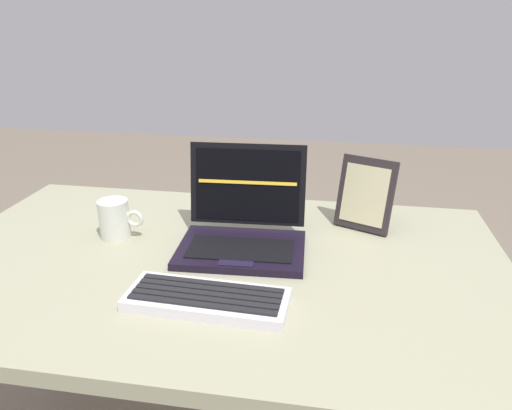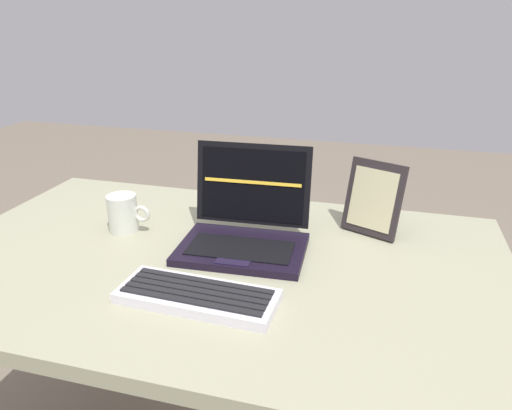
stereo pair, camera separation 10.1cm
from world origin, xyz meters
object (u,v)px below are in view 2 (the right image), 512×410
(photo_frame, at_px, (373,199))
(coffee_mug, at_px, (123,213))
(laptop_front, at_px, (245,228))
(external_keyboard, at_px, (197,296))

(photo_frame, xyz_separation_m, coffee_mug, (-0.62, -0.16, -0.05))
(laptop_front, relative_size, photo_frame, 1.63)
(photo_frame, bearing_deg, coffee_mug, -165.74)
(laptop_front, xyz_separation_m, coffee_mug, (-0.33, -0.00, 0.00))
(external_keyboard, bearing_deg, laptop_front, 84.93)
(laptop_front, distance_m, photo_frame, 0.33)
(laptop_front, relative_size, coffee_mug, 2.67)
(laptop_front, xyz_separation_m, external_keyboard, (-0.02, -0.26, -0.04))
(laptop_front, height_order, photo_frame, laptop_front)
(external_keyboard, bearing_deg, coffee_mug, 140.06)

